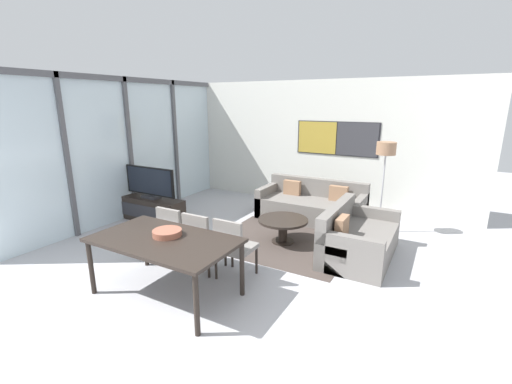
{
  "coord_description": "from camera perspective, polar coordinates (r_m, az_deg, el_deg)",
  "views": [
    {
      "loc": [
        2.65,
        -2.11,
        2.32
      ],
      "look_at": [
        0.11,
        2.43,
        0.95
      ],
      "focal_mm": 24.0,
      "sensor_mm": 36.0,
      "label": 1
    }
  ],
  "objects": [
    {
      "name": "ground_plane",
      "position": [
        4.1,
        -19.49,
        -20.64
      ],
      "size": [
        24.0,
        24.0,
        0.0
      ],
      "primitive_type": "plane",
      "color": "#B2B2B7"
    },
    {
      "name": "wall_back",
      "position": [
        7.97,
        9.88,
        7.95
      ],
      "size": [
        6.98,
        0.09,
        2.8
      ],
      "color": "silver",
      "rests_on": "ground_plane"
    },
    {
      "name": "window_wall_left",
      "position": [
        7.43,
        -20.47,
        7.75
      ],
      "size": [
        0.07,
        5.36,
        2.8
      ],
      "color": "silver",
      "rests_on": "ground_plane"
    },
    {
      "name": "area_rug",
      "position": [
        5.93,
        4.46,
        -8.28
      ],
      "size": [
        2.25,
        1.87,
        0.01
      ],
      "color": "#473D38",
      "rests_on": "ground_plane"
    },
    {
      "name": "tv_console",
      "position": [
        7.17,
        -16.94,
        -2.8
      ],
      "size": [
        1.42,
        0.42,
        0.48
      ],
      "color": "black",
      "rests_on": "ground_plane"
    },
    {
      "name": "television",
      "position": [
        7.03,
        -17.27,
        1.49
      ],
      "size": [
        1.23,
        0.2,
        0.63
      ],
      "color": "#2D2D33",
      "rests_on": "tv_console"
    },
    {
      "name": "sofa_main",
      "position": [
        7.07,
        9.31,
        -2.33
      ],
      "size": [
        2.09,
        0.92,
        0.78
      ],
      "color": "slate",
      "rests_on": "ground_plane"
    },
    {
      "name": "sofa_side",
      "position": [
        5.54,
        16.15,
        -7.63
      ],
      "size": [
        0.92,
        1.6,
        0.78
      ],
      "rotation": [
        0.0,
        0.0,
        1.57
      ],
      "color": "slate",
      "rests_on": "ground_plane"
    },
    {
      "name": "coffee_table",
      "position": [
        5.82,
        4.52,
        -5.46
      ],
      "size": [
        0.84,
        0.84,
        0.42
      ],
      "color": "black",
      "rests_on": "ground_plane"
    },
    {
      "name": "dining_table",
      "position": [
        4.3,
        -15.02,
        -8.31
      ],
      "size": [
        1.76,
        1.0,
        0.74
      ],
      "color": "black",
      "rests_on": "ground_plane"
    },
    {
      "name": "dining_chair_left",
      "position": [
        5.19,
        -13.26,
        -6.31
      ],
      "size": [
        0.46,
        0.46,
        0.86
      ],
      "color": "gray",
      "rests_on": "ground_plane"
    },
    {
      "name": "dining_chair_centre",
      "position": [
        4.85,
        -9.02,
        -7.59
      ],
      "size": [
        0.46,
        0.46,
        0.86
      ],
      "color": "gray",
      "rests_on": "ground_plane"
    },
    {
      "name": "dining_chair_right",
      "position": [
        4.59,
        -3.83,
        -8.78
      ],
      "size": [
        0.46,
        0.46,
        0.86
      ],
      "color": "gray",
      "rests_on": "ground_plane"
    },
    {
      "name": "fruit_bowl",
      "position": [
        4.33,
        -14.59,
        -6.53
      ],
      "size": [
        0.35,
        0.35,
        0.07
      ],
      "color": "#995642",
      "rests_on": "dining_table"
    },
    {
      "name": "floor_lamp",
      "position": [
        6.39,
        20.77,
        5.52
      ],
      "size": [
        0.33,
        0.33,
        1.66
      ],
      "color": "#2D2D33",
      "rests_on": "ground_plane"
    }
  ]
}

